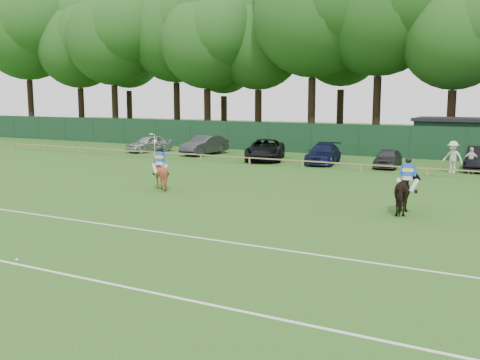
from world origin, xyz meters
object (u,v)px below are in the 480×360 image
Objects in this scene: sedan_silver at (149,143)px; suv_black at (265,150)px; spectator_left at (453,157)px; hatch_grey at (388,158)px; horse_dark at (407,192)px; spectator_mid at (471,160)px; horse_chestnut at (160,174)px; estate_black at (480,159)px; utility_shed at (472,138)px; sedan_navy at (323,154)px; polo_ball at (17,260)px; sedan_grey at (205,145)px.

suv_black is (11.38, -0.76, 0.06)m from sedan_silver.
hatch_grey is at bearing -172.43° from spectator_left.
spectator_mid is (0.76, 14.06, -0.07)m from horse_dark.
horse_dark reaches higher than horse_chestnut.
suv_black reaches higher than estate_black.
horse_dark is 23.69m from utility_shed.
spectator_left reaches higher than suv_black.
spectator_left is (4.15, -0.66, 0.35)m from hatch_grey.
hatch_grey is 5.19m from spectator_mid.
utility_shed is at bearing 76.76° from spectator_mid.
sedan_navy is 53.06× the size of polo_ball.
sedan_silver is at bearing -160.97° from utility_shed.
spectator_left reaches higher than polo_ball.
spectator_mid is 0.19× the size of utility_shed.
sedan_grey is at bearing -168.74° from spectator_left.
utility_shed is at bearing 37.16° from sedan_navy.
polo_ball is 36.71m from utility_shed.
horse_dark reaches higher than sedan_navy.
horse_chestnut is 0.81× the size of spectator_left.
polo_ball is at bearing -103.04° from hatch_grey.
sedan_silver is 26.00m from estate_black.
hatch_grey is at bearing -82.44° from horse_dark.
spectator_left is at bearing -123.83° from estate_black.
horse_dark is 0.50× the size of sedan_silver.
horse_chestnut reaches higher than sedan_silver.
horse_dark is at bearing 168.01° from horse_chestnut.
horse_chestnut is at bearing -114.62° from spectator_left.
polo_ball is (-9.11, -26.18, -0.76)m from spectator_mid.
estate_black is at bearing -142.08° from horse_chestnut.
spectator_mid is at bearing 0.15° from sedan_grey.
estate_black is (5.53, 1.47, 0.12)m from hatch_grey.
sedan_silver reaches higher than polo_ball.
estate_black is at bearing 10.30° from hatch_grey.
spectator_left reaches higher than hatch_grey.
horse_dark is at bearing -112.89° from spectator_mid.
sedan_grey is (5.33, 0.37, 0.05)m from sedan_silver.
estate_black is 29.62m from polo_ball.
utility_shed reaches higher than sedan_grey.
sedan_navy is 2.96× the size of spectator_mid.
utility_shed is at bearing 99.67° from estate_black.
polo_ball is (-8.09, -25.93, -0.94)m from spectator_left.
sedan_silver is at bearing -171.55° from sedan_grey.
estate_black is (13.43, 15.92, -0.05)m from horse_chestnut.
horse_dark is 1.30× the size of horse_chestnut.
horse_dark is 0.56× the size of hatch_grey.
spectator_left is at bearing -0.83° from sedan_grey.
estate_black is at bearing 59.53° from spectator_mid.
hatch_grey is 2.32× the size of spectator_mid.
sedan_grey is at bearing 179.96° from estate_black.
horse_dark is 0.44× the size of sedan_navy.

